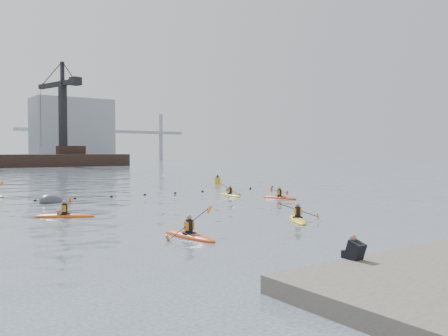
# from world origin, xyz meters

# --- Properties ---
(ground) EXTENTS (400.00, 400.00, 0.00)m
(ground) POSITION_xyz_m (0.00, 0.00, 0.00)
(ground) COLOR #363F4F
(ground) RESTS_ON ground
(float_line) EXTENTS (33.24, 0.73, 0.24)m
(float_line) POSITION_xyz_m (-0.50, 22.53, 0.03)
(float_line) COLOR black
(float_line) RESTS_ON ground
(kayaker_0) EXTENTS (2.51, 3.62, 1.47)m
(kayaker_0) POSITION_xyz_m (-6.29, 2.71, 0.11)
(kayaker_0) COLOR #C63E12
(kayaker_0) RESTS_ON ground
(kayaker_1) EXTENTS (2.51, 3.25, 1.26)m
(kayaker_1) POSITION_xyz_m (1.20, 3.61, 0.11)
(kayaker_1) COLOR yellow
(kayaker_1) RESTS_ON ground
(kayaker_2) EXTENTS (3.29, 2.50, 1.15)m
(kayaker_2) POSITION_xyz_m (-8.83, 12.45, 0.11)
(kayaker_2) COLOR #C64D12
(kayaker_2) RESTS_ON ground
(kayaker_3) EXTENTS (2.22, 3.19, 1.32)m
(kayaker_3) POSITION_xyz_m (6.76, 17.58, 0.10)
(kayaker_3) COLOR yellow
(kayaker_3) RESTS_ON ground
(kayaker_4) EXTENTS (2.21, 3.38, 1.06)m
(kayaker_4) POSITION_xyz_m (8.73, 13.48, 0.10)
(kayaker_4) COLOR red
(kayaker_4) RESTS_ON ground
(mooring_buoy) EXTENTS (2.97, 2.70, 1.69)m
(mooring_buoy) POSITION_xyz_m (-7.16, 21.13, 0.00)
(mooring_buoy) COLOR #37393B
(mooring_buoy) RESTS_ON ground
(nav_buoy) EXTENTS (0.72, 0.72, 1.30)m
(nav_buoy) POSITION_xyz_m (14.00, 30.06, 0.40)
(nav_buoy) COLOR gold
(nav_buoy) RESTS_ON ground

